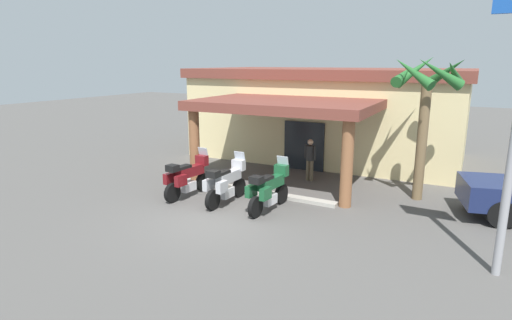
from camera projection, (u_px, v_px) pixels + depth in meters
ground_plane at (214, 219)px, 12.59m from camera, size 80.00×80.00×0.00m
motel_building at (328, 112)px, 20.63m from camera, size 12.96×11.44×4.28m
motorcycle_maroon at (187, 177)px, 14.53m from camera, size 0.73×2.21×1.61m
motorcycle_silver at (226, 183)px, 13.84m from camera, size 0.71×2.21×1.61m
motorcycle_green at (269, 189)px, 13.16m from camera, size 0.73×2.21×1.61m
pedestrian at (310, 157)px, 16.45m from camera, size 0.52×0.32×1.66m
palm_tree_near_portico at (427, 92)px, 13.58m from camera, size 2.37×2.45×4.91m
curb_strip at (248, 190)px, 15.21m from camera, size 6.67×0.36×0.12m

